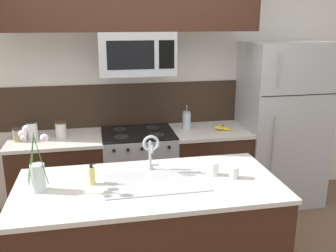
{
  "coord_description": "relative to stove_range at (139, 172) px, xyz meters",
  "views": [
    {
      "loc": [
        -0.41,
        -2.87,
        2.09
      ],
      "look_at": [
        0.2,
        0.27,
        1.16
      ],
      "focal_mm": 40.0,
      "sensor_mm": 36.0,
      "label": 1
    }
  ],
  "objects": [
    {
      "name": "spare_glass",
      "position": [
        0.59,
        -1.28,
        0.49
      ],
      "size": [
        0.07,
        0.07,
        0.09
      ],
      "color": "silver",
      "rests_on": "island_counter"
    },
    {
      "name": "drinking_glass",
      "position": [
        0.45,
        -1.2,
        0.5
      ],
      "size": [
        0.07,
        0.07,
        0.1
      ],
      "color": "silver",
      "rests_on": "island_counter"
    },
    {
      "name": "back_counter_left",
      "position": [
        -0.84,
        0.0,
        -0.01
      ],
      "size": [
        0.95,
        0.65,
        0.91
      ],
      "color": "#381E14",
      "rests_on": "ground"
    },
    {
      "name": "stove_range",
      "position": [
        0.0,
        0.0,
        0.0
      ],
      "size": [
        0.76,
        0.64,
        0.93
      ],
      "color": "#A8AAAF",
      "rests_on": "ground"
    },
    {
      "name": "splash_band",
      "position": [
        -0.0,
        0.32,
        0.69
      ],
      "size": [
        3.41,
        0.01,
        0.48
      ],
      "primitive_type": "cube",
      "color": "#332319",
      "rests_on": "rear_partition"
    },
    {
      "name": "dish_soap_bottle",
      "position": [
        -0.48,
        -1.19,
        0.52
      ],
      "size": [
        0.06,
        0.05,
        0.16
      ],
      "color": "#DBCC75",
      "rests_on": "island_counter"
    },
    {
      "name": "refrigerator",
      "position": [
        1.64,
        0.02,
        0.46
      ],
      "size": [
        0.9,
        0.74,
        1.84
      ],
      "color": "#A8AAAF",
      "rests_on": "ground"
    },
    {
      "name": "flower_vase",
      "position": [
        -0.85,
        -1.22,
        0.6
      ],
      "size": [
        0.21,
        0.18,
        0.46
      ],
      "color": "silver",
      "rests_on": "island_counter"
    },
    {
      "name": "microwave",
      "position": [
        0.0,
        -0.02,
        1.29
      ],
      "size": [
        0.74,
        0.4,
        0.42
      ],
      "color": "#A8AAAF"
    },
    {
      "name": "sink_faucet",
      "position": [
        -0.01,
        -1.03,
        0.65
      ],
      "size": [
        0.14,
        0.14,
        0.31
      ],
      "color": "#B7BABF",
      "rests_on": "island_counter"
    },
    {
      "name": "kitchen_sink",
      "position": [
        -0.01,
        -1.25,
        0.38
      ],
      "size": [
        0.76,
        0.44,
        0.16
      ],
      "color": "#ADAFB5",
      "rests_on": "island_counter"
    },
    {
      "name": "rear_partition",
      "position": [
        0.3,
        0.38,
        0.84
      ],
      "size": [
        5.2,
        0.1,
        2.6
      ],
      "primitive_type": "cube",
      "color": "silver",
      "rests_on": "ground"
    },
    {
      "name": "storage_jar_tall",
      "position": [
        -1.2,
        -0.02,
        0.51
      ],
      "size": [
        0.09,
        0.09,
        0.13
      ],
      "color": "#997F5B",
      "rests_on": "back_counter_left"
    },
    {
      "name": "storage_jar_medium",
      "position": [
        -1.06,
        0.02,
        0.54
      ],
      "size": [
        0.1,
        0.1,
        0.19
      ],
      "color": "silver",
      "rests_on": "back_counter_left"
    },
    {
      "name": "back_counter_right",
      "position": [
        0.79,
        0.0,
        -0.01
      ],
      "size": [
        0.85,
        0.65,
        0.91
      ],
      "color": "#381E14",
      "rests_on": "ground"
    },
    {
      "name": "island_counter",
      "position": [
        -0.06,
        -1.25,
        -0.01
      ],
      "size": [
        1.95,
        0.93,
        0.91
      ],
      "color": "#381E14",
      "rests_on": "ground"
    },
    {
      "name": "storage_jar_short",
      "position": [
        -0.79,
        0.02,
        0.53
      ],
      "size": [
        0.11,
        0.11,
        0.17
      ],
      "color": "silver",
      "rests_on": "back_counter_left"
    },
    {
      "name": "banana_bunch",
      "position": [
        0.92,
        -0.06,
        0.47
      ],
      "size": [
        0.19,
        0.12,
        0.08
      ],
      "color": "yellow",
      "rests_on": "back_counter_right"
    },
    {
      "name": "french_press",
      "position": [
        0.54,
        0.06,
        0.55
      ],
      "size": [
        0.09,
        0.09,
        0.27
      ],
      "color": "silver",
      "rests_on": "back_counter_right"
    }
  ]
}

